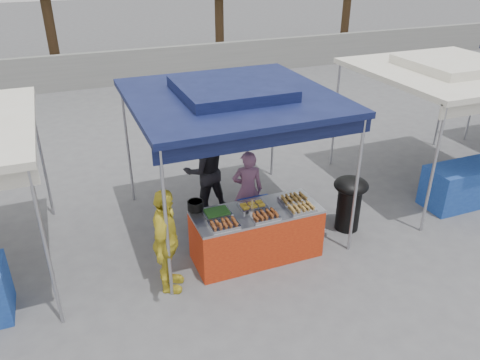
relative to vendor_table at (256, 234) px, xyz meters
name	(u,v)px	position (x,y,z in m)	size (l,w,h in m)	color
ground_plane	(254,252)	(0.00, 0.10, -0.43)	(80.00, 80.00, 0.00)	#505052
back_wall	(131,67)	(0.00, 11.10, 0.17)	(40.00, 0.25, 1.20)	slate
main_canopy	(231,96)	(0.00, 1.07, 1.94)	(3.20, 3.20, 2.57)	#A7A7AD
neighbor_stall_right	(459,115)	(4.50, 0.67, 1.18)	(3.20, 3.20, 2.57)	#A7A7AD
vendor_table	(256,234)	(0.00, 0.00, 0.00)	(2.00, 0.80, 0.85)	#AC2B0F
food_tray_fl	(224,225)	(-0.63, -0.24, 0.46)	(0.42, 0.30, 0.07)	#B2B2B6
food_tray_fm	(265,216)	(0.02, -0.24, 0.46)	(0.42, 0.30, 0.07)	#B2B2B6
food_tray_fr	(301,208)	(0.64, -0.24, 0.46)	(0.42, 0.30, 0.07)	#B2B2B6
food_tray_bl	(217,213)	(-0.61, 0.11, 0.46)	(0.42, 0.30, 0.07)	#B2B2B6
food_tray_bm	(252,206)	(-0.03, 0.11, 0.46)	(0.42, 0.30, 0.07)	#B2B2B6
food_tray_br	(293,199)	(0.67, 0.07, 0.46)	(0.42, 0.30, 0.07)	#B2B2B6
cooking_pot	(196,205)	(-0.87, 0.38, 0.50)	(0.25, 0.25, 0.14)	black
skewer_cup	(252,213)	(-0.14, -0.13, 0.48)	(0.09, 0.09, 0.11)	#A7A7AD
wok_burner	(349,199)	(1.83, 0.17, 0.17)	(0.59, 0.59, 1.00)	black
crate_left	(208,230)	(-0.55, 0.80, -0.28)	(0.47, 0.33, 0.28)	navy
crate_right	(256,227)	(0.24, 0.54, -0.26)	(0.56, 0.39, 0.34)	navy
crate_stacked	(257,210)	(0.24, 0.54, 0.08)	(0.56, 0.39, 0.33)	navy
vendor_woman	(248,190)	(0.21, 0.88, 0.30)	(0.53, 0.35, 1.46)	#7A4E6E
helper_man	(205,170)	(-0.29, 1.70, 0.40)	(0.80, 0.63, 1.65)	black
customer_person	(166,242)	(-1.49, -0.24, 0.38)	(0.95, 0.39, 1.62)	gold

